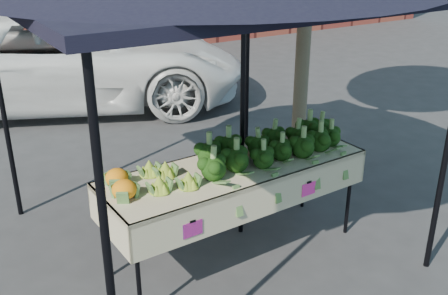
% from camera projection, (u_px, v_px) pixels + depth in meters
% --- Properties ---
extents(ground, '(90.00, 90.00, 0.00)m').
position_uv_depth(ground, '(219.00, 258.00, 4.79)').
color(ground, '#2D2D30').
extents(table, '(2.43, 0.88, 0.90)m').
position_uv_depth(table, '(236.00, 211.00, 4.69)').
color(table, beige).
rests_on(table, ground).
extents(canopy, '(3.16, 3.16, 2.74)m').
position_uv_depth(canopy, '(205.00, 105.00, 4.58)').
color(canopy, black).
rests_on(canopy, ground).
extents(broccoli_heap, '(1.60, 0.57, 0.26)m').
position_uv_depth(broccoli_heap, '(271.00, 142.00, 4.68)').
color(broccoli_heap, '#17330F').
rests_on(broccoli_heap, table).
extents(romanesco_cluster, '(0.43, 0.57, 0.20)m').
position_uv_depth(romanesco_cluster, '(165.00, 171.00, 4.18)').
color(romanesco_cluster, '#90AA31').
rests_on(romanesco_cluster, table).
extents(cauliflower_pair, '(0.23, 0.43, 0.18)m').
position_uv_depth(cauliflower_pair, '(120.00, 181.00, 4.03)').
color(cauliflower_pair, orange).
rests_on(cauliflower_pair, table).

